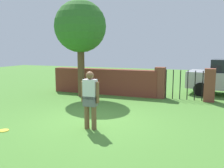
{
  "coord_description": "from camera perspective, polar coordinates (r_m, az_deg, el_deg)",
  "views": [
    {
      "loc": [
        3.1,
        -6.51,
        2.23
      ],
      "look_at": [
        0.1,
        1.32,
        1.0
      ],
      "focal_mm": 38.84,
      "sensor_mm": 36.0,
      "label": 1
    }
  ],
  "objects": [
    {
      "name": "ground_plane",
      "position": [
        7.55,
        -4.37,
        -8.86
      ],
      "size": [
        40.0,
        40.0,
        0.0
      ],
      "primitive_type": "plane",
      "color": "#4C8433"
    },
    {
      "name": "tree",
      "position": [
        11.36,
        -7.46,
        13.12
      ],
      "size": [
        2.35,
        2.35,
        4.4
      ],
      "color": "brown",
      "rests_on": "ground"
    },
    {
      "name": "person",
      "position": [
        6.69,
        -5.17,
        -3.19
      ],
      "size": [
        0.54,
        0.22,
        1.62
      ],
      "rotation": [
        0.0,
        0.0,
        -3.14
      ],
      "color": "brown",
      "rests_on": "ground"
    },
    {
      "name": "brick_wall",
      "position": [
        11.95,
        -1.89,
        0.6
      ],
      "size": [
        5.3,
        0.5,
        1.24
      ],
      "primitive_type": "cube",
      "color": "brown",
      "rests_on": "ground"
    },
    {
      "name": "frisbee_yellow",
      "position": [
        7.37,
        -24.12,
        -9.95
      ],
      "size": [
        0.27,
        0.27,
        0.02
      ],
      "primitive_type": "cylinder",
      "color": "yellow",
      "rests_on": "ground"
    },
    {
      "name": "fence_gate",
      "position": [
        11.05,
        16.55,
        0.03
      ],
      "size": [
        2.52,
        0.44,
        1.4
      ],
      "color": "brown",
      "rests_on": "ground"
    }
  ]
}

